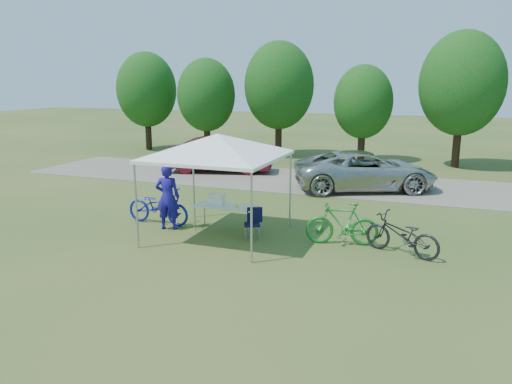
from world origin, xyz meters
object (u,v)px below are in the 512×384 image
Objects in this scene: cooler at (217,199)px; bike_blue at (158,206)px; folding_table at (226,207)px; cyclist at (168,197)px; folding_chair at (253,220)px; minivan at (365,170)px; bike_green at (342,224)px; bike_dark at (402,235)px; sedan at (220,155)px.

cooler is 0.21× the size of bike_blue.
cyclist is (-1.53, -0.48, 0.26)m from folding_table.
folding_chair is 0.15× the size of minivan.
cyclist is 0.76m from bike_blue.
bike_dark is at bearing 68.98° from bike_green.
cyclist is (-2.48, -0.10, 0.45)m from folding_chair.
bike_dark is (6.77, -0.26, -0.03)m from bike_blue.
sedan reaches higher than bike_dark.
cyclist reaches higher than bike_dark.
cyclist is 8.80m from sedan.
folding_chair is at bearing 141.41° from minivan.
folding_table is 7.11m from minivan.
bike_blue is 8.33m from sedan.
bike_blue reaches higher than bike_dark.
sedan reaches higher than cooler.
folding_table is 0.32× the size of minivan.
folding_chair is at bearing -166.05° from sedan.
sedan reaches higher than folding_chair.
bike_dark is (4.70, -0.38, -0.17)m from folding_table.
bike_dark reaches higher than folding_chair.
cooler is 0.23× the size of bike_green.
bike_dark is at bearing -23.84° from folding_chair.
bike_blue is 1.06× the size of bike_dark.
bike_green reaches higher than bike_blue.
bike_green is 0.35× the size of minivan.
bike_green is at bearing -17.62° from folding_chair.
bike_green is (2.28, 0.25, 0.08)m from folding_chair.
minivan is 6.81m from sedan.
sedan is at bearing -113.45° from bike_dark.
bike_green is 0.97× the size of bike_dark.
cooler reaches higher than folding_chair.
bike_blue is at bearing -176.26° from cooler.
bike_green is (5.30, -0.01, 0.03)m from bike_blue.
sedan is at bearing -91.33° from cyclist.
cooler is 8.77m from sedan.
bike_dark is 7.16m from minivan.
minivan is 1.12× the size of sedan.
cooler is 7.22m from minivan.
sedan is (-1.77, 8.13, 0.27)m from bike_blue.
sedan is (-4.79, 8.39, 0.32)m from folding_chair.
bike_dark is 11.97m from sedan.
bike_dark is 0.40× the size of sedan.
folding_chair is at bearing -68.97° from bike_dark.
minivan is at bearing -138.27° from cyclist.
sedan is (-7.07, 8.14, 0.24)m from bike_green.
minivan is (-0.43, 6.66, 0.20)m from bike_green.
minivan is (4.34, 7.01, -0.17)m from cyclist.
bike_dark is (3.75, -0.00, 0.02)m from folding_chair.
folding_table is 0.94× the size of bike_green.
folding_table is 1.04m from folding_chair.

